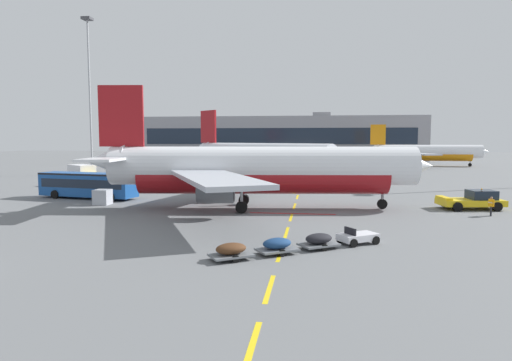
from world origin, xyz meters
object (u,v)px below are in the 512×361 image
apron_shuttle_bus (88,184)px  airliner_mid_left (257,157)px  apron_light_mast_near (89,80)px  uld_cargo_container (103,197)px  catering_truck (84,175)px  baggage_train (299,243)px  ground_crew_worker (491,205)px  airliner_foreground (257,169)px  airliner_far_center (425,153)px  pushback_tug (473,200)px

apron_shuttle_bus → airliner_mid_left: bearing=57.5°
apron_light_mast_near → uld_cargo_container: bearing=-61.0°
uld_cargo_container → catering_truck: bearing=123.6°
baggage_train → ground_crew_worker: 22.57m
catering_truck → uld_cargo_container: (11.50, -17.30, -0.85)m
airliner_foreground → baggage_train: 17.61m
airliner_far_center → apron_shuttle_bus: 90.84m
pushback_tug → apron_shuttle_bus: size_ratio=0.51×
pushback_tug → apron_shuttle_bus: (-41.89, 2.61, 0.85)m
pushback_tug → uld_cargo_container: bearing=-177.3°
airliner_mid_left → ground_crew_worker: (25.61, -32.51, -3.02)m
airliner_mid_left → apron_light_mast_near: bearing=165.9°
airliner_foreground → airliner_far_center: airliner_foreground is taller
airliner_foreground → ground_crew_worker: bearing=-4.0°
catering_truck → apron_light_mast_near: bearing=114.9°
apron_shuttle_bus → apron_light_mast_near: apron_light_mast_near is taller
catering_truck → airliner_far_center: bearing=43.6°
baggage_train → uld_cargo_container: size_ratio=6.47×
airliner_mid_left → airliner_far_center: airliner_mid_left is taller
pushback_tug → catering_truck: 51.82m
baggage_train → apron_light_mast_near: bearing=127.4°
airliner_mid_left → baggage_train: 48.53m
ground_crew_worker → uld_cargo_container: 38.26m
baggage_train → airliner_mid_left: bearing=100.5°
apron_shuttle_bus → catering_truck: size_ratio=1.76×
apron_light_mast_near → pushback_tug: bearing=-32.0°
catering_truck → uld_cargo_container: catering_truck is taller
airliner_foreground → pushback_tug: airliner_foreground is taller
airliner_foreground → uld_cargo_container: size_ratio=21.49×
pushback_tug → airliner_far_center: 76.15m
apron_shuttle_bus → catering_truck: catering_truck is taller
pushback_tug → baggage_train: (-16.52, -19.06, -0.37)m
airliner_mid_left → airliner_far_center: 60.23m
ground_crew_worker → airliner_far_center: bearing=80.9°
airliner_foreground → catering_truck: airliner_foreground is taller
apron_shuttle_bus → baggage_train: apron_shuttle_bus is taller
airliner_mid_left → airliner_foreground: bearing=-82.5°
baggage_train → airliner_foreground: bearing=106.0°
ground_crew_worker → uld_cargo_container: (-38.19, 2.19, -0.20)m
uld_cargo_container → airliner_far_center: bearing=56.4°
airliner_foreground → apron_light_mast_near: (-38.18, 39.56, 14.51)m
apron_shuttle_bus → catering_truck: bearing=120.3°
uld_cargo_container → apron_light_mast_near: 47.82m
airliner_mid_left → apron_shuttle_bus: (-16.54, -25.93, -2.27)m
catering_truck → uld_cargo_container: 20.79m
baggage_train → apron_light_mast_near: (-42.94, 56.16, 17.93)m
ground_crew_worker → uld_cargo_container: bearing=176.7°
catering_truck → ground_crew_worker: (49.70, -19.50, -0.64)m
apron_shuttle_bus → ground_crew_worker: bearing=-8.9°
airliner_foreground → airliner_far_center: size_ratio=1.12×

